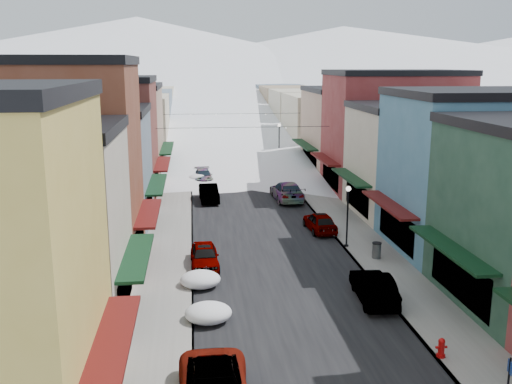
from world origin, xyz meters
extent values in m
cube|color=black|center=(0.00, 60.00, 0.01)|extent=(10.00, 160.00, 0.01)
cube|color=gray|center=(-6.60, 60.00, 0.07)|extent=(3.20, 160.00, 0.15)
cube|color=gray|center=(6.60, 60.00, 0.07)|extent=(3.20, 160.00, 0.15)
cube|color=slate|center=(-5.05, 60.00, 0.07)|extent=(0.10, 160.00, 0.15)
cube|color=slate|center=(5.05, 60.00, 0.07)|extent=(0.10, 160.00, 0.15)
cube|color=#55100E|center=(-7.60, 4.00, 3.20)|extent=(1.20, 7.22, 0.15)
cube|color=#C0B19A|center=(-13.20, 12.50, 4.50)|extent=(10.00, 8.00, 9.00)
cube|color=black|center=(-13.20, 12.50, 9.25)|extent=(10.20, 8.20, 0.50)
cube|color=black|center=(-7.60, 12.50, 3.20)|extent=(1.20, 6.80, 0.15)
cube|color=brown|center=(-13.70, 20.50, 6.00)|extent=(11.00, 8.00, 12.00)
cube|color=black|center=(-13.70, 20.50, 12.25)|extent=(11.20, 8.20, 0.50)
cube|color=#55100E|center=(-7.60, 20.50, 3.20)|extent=(1.20, 6.80, 0.15)
cube|color=slate|center=(-13.20, 29.00, 4.25)|extent=(10.00, 9.00, 8.50)
cube|color=black|center=(-13.20, 29.00, 8.75)|extent=(10.20, 9.20, 0.50)
cube|color=black|center=(-7.60, 29.00, 3.20)|extent=(1.20, 7.65, 0.15)
cube|color=maroon|center=(-14.20, 38.00, 5.25)|extent=(12.00, 9.00, 10.50)
cube|color=black|center=(-14.20, 38.00, 10.75)|extent=(12.20, 9.20, 0.50)
cube|color=#55100E|center=(-7.60, 38.00, 3.20)|extent=(1.20, 7.65, 0.15)
cube|color=#9D7E67|center=(-13.20, 48.00, 4.75)|extent=(10.00, 11.00, 9.50)
cube|color=black|center=(-13.20, 48.00, 9.75)|extent=(10.20, 11.20, 0.50)
cube|color=black|center=(-7.60, 48.00, 3.20)|extent=(1.20, 9.35, 0.15)
cube|color=black|center=(7.60, 12.00, 3.20)|extent=(1.20, 7.65, 0.15)
cube|color=teal|center=(13.20, 21.00, 5.00)|extent=(10.00, 9.00, 10.00)
cube|color=black|center=(13.20, 21.00, 10.25)|extent=(10.20, 9.20, 0.50)
cube|color=#55100E|center=(7.60, 21.00, 3.20)|extent=(1.20, 7.65, 0.15)
cube|color=beige|center=(13.70, 30.00, 4.25)|extent=(11.00, 9.00, 8.50)
cube|color=black|center=(13.70, 30.00, 8.75)|extent=(11.20, 9.20, 0.50)
cube|color=black|center=(7.60, 30.00, 3.20)|extent=(1.20, 7.65, 0.15)
cube|color=maroon|center=(14.20, 39.00, 5.50)|extent=(12.00, 9.00, 11.00)
cube|color=black|center=(14.20, 39.00, 11.25)|extent=(12.20, 9.20, 0.50)
cube|color=#55100E|center=(7.60, 39.00, 3.20)|extent=(1.20, 7.65, 0.15)
cube|color=tan|center=(13.20, 49.00, 4.50)|extent=(10.00, 11.00, 9.00)
cube|color=black|center=(13.20, 49.00, 9.25)|extent=(10.20, 11.20, 0.50)
cube|color=black|center=(7.60, 49.00, 3.20)|extent=(1.20, 9.35, 0.15)
cube|color=gray|center=(-12.50, 62.00, 4.00)|extent=(9.00, 13.00, 8.00)
cube|color=gray|center=(12.50, 62.00, 4.00)|extent=(9.00, 13.00, 8.00)
cube|color=gray|center=(-12.50, 76.00, 4.00)|extent=(9.00, 13.00, 8.00)
cube|color=gray|center=(12.50, 76.00, 4.00)|extent=(9.00, 13.00, 8.00)
cube|color=gray|center=(-12.50, 90.00, 4.00)|extent=(9.00, 13.00, 8.00)
cube|color=gray|center=(12.50, 90.00, 4.00)|extent=(9.00, 13.00, 8.00)
cube|color=gray|center=(-12.50, 104.00, 4.00)|extent=(9.00, 13.00, 8.00)
cube|color=gray|center=(12.50, 104.00, 4.00)|extent=(9.00, 13.00, 8.00)
cube|color=silver|center=(0.00, 225.00, 6.00)|extent=(360.00, 40.00, 12.00)
cone|color=white|center=(-30.00, 275.00, 17.00)|extent=(300.00, 300.00, 34.00)
cone|color=white|center=(70.00, 270.00, 15.00)|extent=(320.00, 320.00, 30.00)
cone|color=white|center=(170.00, 290.00, 13.00)|extent=(280.00, 280.00, 26.00)
cylinder|color=black|center=(0.00, 40.00, 6.20)|extent=(16.40, 0.04, 0.04)
cylinder|color=black|center=(0.00, 55.00, 6.20)|extent=(16.40, 0.04, 0.04)
imported|color=#9B9DA3|center=(-4.30, 19.41, 0.71)|extent=(1.78, 4.19, 1.41)
imported|color=black|center=(-3.50, 36.39, 0.74)|extent=(1.80, 4.59, 1.49)
imported|color=#929399|center=(-3.84, 44.84, 0.66)|extent=(2.03, 4.62, 1.32)
imported|color=black|center=(4.30, 13.41, 0.77)|extent=(1.92, 4.75, 1.54)
imported|color=gray|center=(4.30, 26.08, 0.73)|extent=(2.02, 4.38, 1.45)
imported|color=black|center=(3.50, 35.98, 0.85)|extent=(2.64, 5.97, 1.70)
imported|color=#A2A5AA|center=(-1.97, 61.32, 0.67)|extent=(2.11, 4.13, 1.35)
imported|color=white|center=(2.20, 72.67, 0.67)|extent=(2.29, 4.87, 1.35)
cylinder|color=#A80909|center=(5.20, 7.17, 0.20)|extent=(0.37, 0.37, 0.11)
cylinder|color=#A80909|center=(5.20, 7.17, 0.48)|extent=(0.26, 0.26, 0.65)
sphere|color=#A80909|center=(5.20, 7.17, 0.85)|extent=(0.28, 0.28, 0.28)
cylinder|color=#A80909|center=(5.20, 7.17, 0.58)|extent=(0.49, 0.11, 0.11)
cube|color=navy|center=(5.36, 2.53, 2.30)|extent=(0.07, 0.34, 0.45)
cylinder|color=#505254|center=(6.44, 19.46, 0.62)|extent=(0.55, 0.55, 0.95)
cylinder|color=black|center=(6.44, 19.46, 1.12)|extent=(0.59, 0.59, 0.06)
cylinder|color=black|center=(5.20, 21.97, 0.20)|extent=(0.28, 0.28, 0.09)
cylinder|color=black|center=(5.20, 21.97, 2.04)|extent=(0.11, 0.11, 3.79)
sphere|color=white|center=(5.20, 21.97, 4.08)|extent=(0.34, 0.34, 0.34)
cylinder|color=black|center=(5.66, 55.00, 0.21)|extent=(0.33, 0.33, 0.11)
cylinder|color=black|center=(5.66, 55.00, 2.37)|extent=(0.13, 0.13, 4.44)
sphere|color=white|center=(5.66, 55.00, 4.75)|extent=(0.40, 0.40, 0.40)
ellipsoid|color=white|center=(-4.30, 11.80, 0.48)|extent=(2.26, 1.91, 0.95)
ellipsoid|color=white|center=(-4.10, 13.00, 0.24)|extent=(0.96, 0.87, 0.48)
ellipsoid|color=white|center=(-4.61, 16.18, 0.47)|extent=(2.24, 1.89, 0.95)
ellipsoid|color=white|center=(-4.41, 17.38, 0.24)|extent=(0.96, 0.86, 0.48)
ellipsoid|color=white|center=(-4.30, 44.27, 0.50)|extent=(2.39, 2.02, 1.01)
ellipsoid|color=white|center=(-4.10, 45.47, 0.25)|extent=(1.02, 0.92, 0.51)
camera|label=1|loc=(-4.84, -13.44, 12.05)|focal=40.00mm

